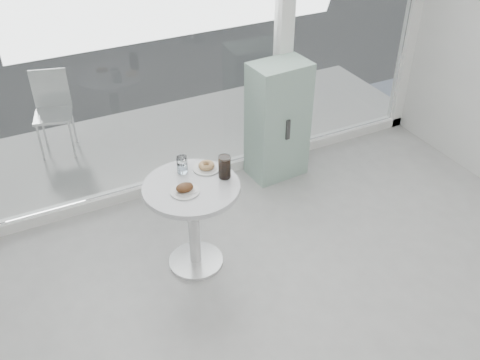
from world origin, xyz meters
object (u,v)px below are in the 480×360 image
main_table (193,209)px  plate_fritter (185,189)px  patio_chair (52,107)px  mint_cabinet (278,121)px  cola_glass (225,167)px  plate_donut (207,167)px  water_tumbler_b (183,164)px  water_tumbler_a (182,165)px

main_table → plate_fritter: plate_fritter is taller
main_table → patio_chair: bearing=105.7°
patio_chair → mint_cabinet: bearing=-21.5°
main_table → cola_glass: cola_glass is taller
cola_glass → plate_fritter: bearing=-172.6°
cola_glass → patio_chair: bearing=111.8°
patio_chair → plate_fritter: (0.56, -2.28, 0.27)m
patio_chair → plate_fritter: bearing=-61.2°
patio_chair → cola_glass: size_ratio=4.73×
patio_chair → plate_donut: size_ratio=3.98×
main_table → cola_glass: bearing=-2.5°
main_table → plate_fritter: bearing=-140.7°
water_tumbler_b → water_tumbler_a: bearing=-120.9°
mint_cabinet → plate_fritter: 1.60m
mint_cabinet → main_table: bearing=-149.5°
mint_cabinet → plate_fritter: (-1.30, -0.91, 0.21)m
patio_chair → plate_donut: bearing=-53.5°
mint_cabinet → patio_chair: bearing=139.3°
mint_cabinet → plate_fritter: size_ratio=5.46×
mint_cabinet → water_tumbler_b: 1.38m
water_tumbler_a → cola_glass: bearing=-38.5°
water_tumbler_a → patio_chair: bearing=107.4°
plate_donut → water_tumbler_a: bearing=165.9°
patio_chair → plate_donut: 2.24m
water_tumbler_a → plate_fritter: bearing=-107.1°
main_table → cola_glass: size_ratio=4.31×
mint_cabinet → patio_chair: size_ratio=1.38×
water_tumbler_b → cola_glass: cola_glass is taller
mint_cabinet → plate_fritter: mint_cabinet is taller
main_table → mint_cabinet: mint_cabinet is taller
patio_chair → cola_glass: (0.89, -2.23, 0.33)m
plate_fritter → cola_glass: bearing=7.4°
cola_glass → mint_cabinet: bearing=41.9°
patio_chair → water_tumbler_b: size_ratio=7.97×
mint_cabinet → cola_glass: (-0.96, -0.86, 0.27)m
plate_fritter → mint_cabinet: bearing=35.0°
patio_chair → plate_donut: patio_chair is taller
water_tumbler_a → cola_glass: size_ratio=0.74×
patio_chair → plate_donut: (0.82, -2.07, 0.26)m
plate_fritter → water_tumbler_b: 0.29m
plate_fritter → cola_glass: cola_glass is taller
plate_donut → water_tumbler_b: water_tumbler_b is taller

